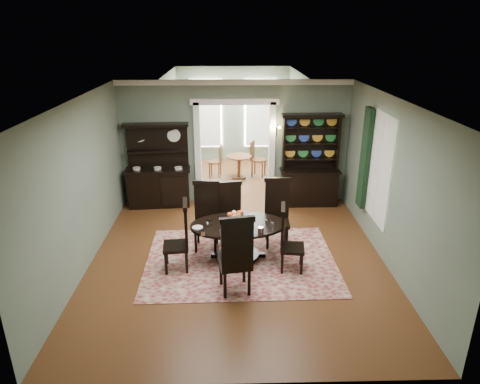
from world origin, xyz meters
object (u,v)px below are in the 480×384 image
Objects in this scene: dining_table at (238,234)px; parlor_table at (239,164)px; sideboard at (159,178)px; welsh_dresser at (310,172)px.

dining_table is 2.56× the size of parlor_table.
sideboard is 2.78× the size of parlor_table.
welsh_dresser reaches higher than sideboard.
welsh_dresser is 3.07× the size of parlor_table.
welsh_dresser is at bearing 51.60° from dining_table.
welsh_dresser is 2.59m from parlor_table.
parlor_table is (2.00, 1.93, -0.27)m from sideboard.
sideboard reaches higher than dining_table.
sideboard is at bearing 121.00° from dining_table.
sideboard is 2.79m from parlor_table.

